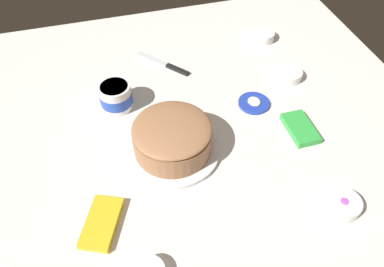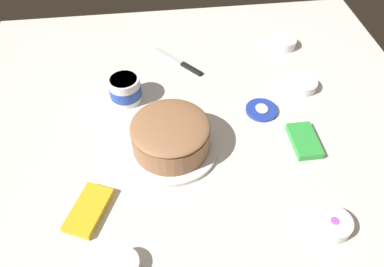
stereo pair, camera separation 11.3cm
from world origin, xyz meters
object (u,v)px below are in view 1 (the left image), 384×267
Objects in this scene: frosted_cake at (172,139)px; candy_box_lower at (102,223)px; spreading_knife at (167,65)px; sprinkle_bowl_green at (288,74)px; frosting_tub_lid at (254,103)px; sprinkle_bowl_rainbow at (343,204)px; candy_box_upper at (300,128)px; sprinkle_bowl_pink at (262,35)px; frosting_tub at (116,96)px.

candy_box_lower is (-0.19, 0.24, -0.04)m from frosted_cake.
sprinkle_bowl_green is (-0.18, -0.41, 0.01)m from spreading_knife.
frosting_tub_lid is at bearing -68.42° from frosted_cake.
candy_box_upper is at bearing -4.23° from sprinkle_bowl_rainbow.
candy_box_upper reaches higher than spreading_knife.
candy_box_lower is at bearing 78.67° from sprinkle_bowl_rainbow.
frosting_tub is at bearing 110.53° from sprinkle_bowl_pink.
frosted_cake is at bearing -150.88° from frosting_tub.
sprinkle_bowl_green is (-0.25, 0.01, -0.00)m from sprinkle_bowl_pink.
frosted_cake is 0.27m from frosting_tub.
frosted_cake is 1.91× the size of candy_box_lower.
frosting_tub_lid is at bearing 31.17° from candy_box_upper.
spreading_knife is 1.96× the size of sprinkle_bowl_green.
candy_box_lower is (-0.43, 0.10, -0.04)m from frosting_tub.
frosting_tub is 0.76m from sprinkle_bowl_rainbow.
sprinkle_bowl_pink is at bearing -9.71° from candy_box_upper.
sprinkle_bowl_green is at bearing -114.43° from spreading_knife.
sprinkle_bowl_rainbow is (-0.72, -0.31, 0.01)m from spreading_knife.
candy_box_upper is at bearing 162.71° from sprinkle_bowl_green.
frosting_tub is 0.62m from sprinkle_bowl_green.
sprinkle_bowl_green is at bearing -91.81° from frosting_tub.
frosted_cake is at bearing 169.34° from spreading_knife.
frosted_cake is 2.93× the size of sprinkle_bowl_pink.
candy_box_upper is (0.16, -0.64, 0.00)m from candy_box_lower.
spreading_knife is at bearing 99.27° from sprinkle_bowl_pink.
sprinkle_bowl_pink is at bearing -80.73° from spreading_knife.
sprinkle_bowl_green reaches higher than frosting_tub_lid.
candy_box_upper is at bearing -142.77° from spreading_knife.
frosting_tub is 0.44m from candy_box_lower.
candy_box_upper is (-0.25, 0.08, -0.01)m from sprinkle_bowl_green.
sprinkle_bowl_rainbow is at bearing 169.55° from sprinkle_bowl_green.
frosting_tub_lid is 0.55× the size of spreading_knife.
frosting_tub is 1.01× the size of frosting_tub_lid.
sprinkle_bowl_rainbow is 0.62× the size of candy_box_lower.
sprinkle_bowl_pink is at bearing -23.28° from candy_box_lower.
spreading_knife is at bearing 40.03° from frosting_tub_lid.
spreading_knife is at bearing 23.22° from sprinkle_bowl_rainbow.
sprinkle_bowl_rainbow is 0.63m from candy_box_lower.
frosting_tub_lid is 1.09× the size of sprinkle_bowl_pink.
frosting_tub is 1.16× the size of sprinkle_bowl_rainbow.
frosting_tub_lid is at bearing -139.97° from spreading_knife.
sprinkle_bowl_green is (0.22, -0.48, -0.04)m from frosted_cake.
candy_box_upper is at bearing -148.51° from frosting_tub_lid.
spreading_knife is 0.45m from sprinkle_bowl_green.
spreading_knife is 1.98× the size of sprinkle_bowl_pink.
sprinkle_bowl_pink is (0.35, -0.18, 0.01)m from frosting_tub_lid.
sprinkle_bowl_rainbow is at bearing 175.45° from candy_box_upper.
frosted_cake is 0.50m from sprinkle_bowl_rainbow.
sprinkle_bowl_pink is at bearing -46.01° from frosted_cake.
frosting_tub reaches higher than sprinkle_bowl_pink.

